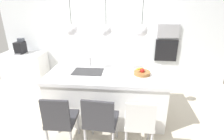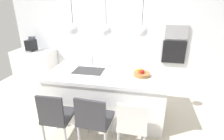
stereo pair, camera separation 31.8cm
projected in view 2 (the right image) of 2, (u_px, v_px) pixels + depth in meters
The scene contains 16 objects.
floor at pixel (107, 113), 3.55m from camera, with size 6.60×6.60×0.00m, color beige.
back_wall at pixel (121, 34), 4.58m from camera, with size 6.00×0.10×2.60m, color white.
kitchen_island at pixel (107, 93), 3.38m from camera, with size 2.15×1.11×0.89m.
sink_basin at pixel (89, 71), 3.29m from camera, with size 0.56×0.40×0.02m, color #2D2D30.
faucet at pixel (92, 60), 3.43m from camera, with size 0.02×0.17×0.22m.
fruit_bowl at pixel (142, 74), 3.04m from camera, with size 0.29×0.29×0.14m.
side_counter at pixel (35, 65), 5.00m from camera, with size 1.10×0.60×0.83m, color white.
coffee_machine at pixel (31, 45), 4.80m from camera, with size 0.20×0.35×0.38m.
microwave at pixel (176, 32), 4.22m from camera, with size 0.54×0.08×0.34m, color #9E9EA3.
oven at pixel (174, 52), 4.40m from camera, with size 0.56×0.08×0.56m, color black.
chair_near at pixel (56, 115), 2.66m from camera, with size 0.42×0.47×0.90m.
chair_middle at pixel (94, 118), 2.54m from camera, with size 0.50×0.48×0.91m.
chair_far at pixel (132, 123), 2.45m from camera, with size 0.42×0.41×0.89m.
pendant_light_left at pixel (73, 29), 3.05m from camera, with size 0.19×0.19×0.79m.
pendant_light_center at pixel (106, 30), 2.94m from camera, with size 0.19×0.19×0.79m.
pendant_light_right at pixel (142, 31), 2.83m from camera, with size 0.19×0.19×0.79m.
Camera 2 is at (0.68, -2.90, 2.11)m, focal length 27.98 mm.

